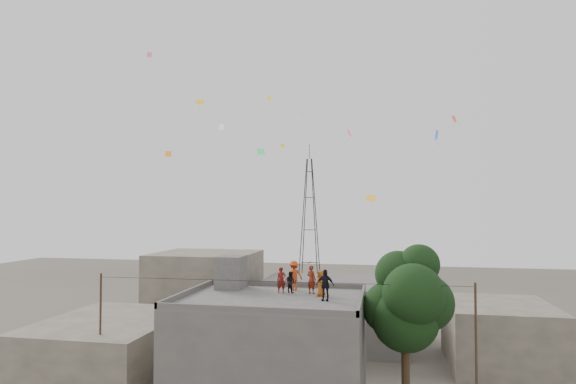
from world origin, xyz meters
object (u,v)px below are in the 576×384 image
object	(u,v)px
transmission_tower	(309,223)
person_red_adult	(311,279)
tree	(408,301)
stair_head_box	(231,272)
person_dark_adult	(325,285)

from	to	relation	value
transmission_tower	person_red_adult	distance (m)	38.77
person_red_adult	tree	bearing A→B (deg)	-163.73
stair_head_box	transmission_tower	distance (m)	37.46
person_red_adult	person_dark_adult	distance (m)	2.25
tree	person_dark_adult	size ratio (longest dim) A/B	5.43
tree	transmission_tower	distance (m)	41.12
transmission_tower	tree	bearing A→B (deg)	-73.91
transmission_tower	person_red_adult	world-z (taller)	transmission_tower
transmission_tower	person_red_adult	size ratio (longest dim) A/B	12.19
tree	transmission_tower	xyz separation A→B (m)	(-11.37, 39.40, 2.97)
stair_head_box	tree	distance (m)	10.80
tree	person_red_adult	xyz separation A→B (m)	(-5.40, 1.15, 0.82)
stair_head_box	person_red_adult	world-z (taller)	stair_head_box
person_red_adult	person_dark_adult	size ratio (longest dim) A/B	0.98
person_red_adult	transmission_tower	bearing A→B (deg)	-52.83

